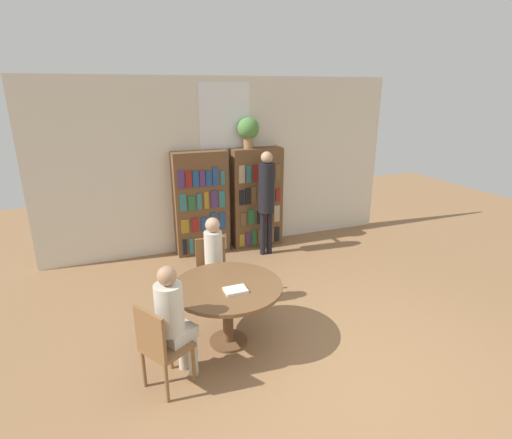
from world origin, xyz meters
TOP-DOWN VIEW (x-y plane):
  - ground_plane at (0.00, 0.00)m, footprint 16.00×16.00m
  - wall_back at (0.00, 3.95)m, footprint 6.40×0.07m
  - bookshelf_left at (-0.52, 3.76)m, footprint 0.92×0.34m
  - bookshelf_right at (0.52, 3.76)m, footprint 0.92×0.34m
  - flower_vase at (0.37, 3.76)m, footprint 0.38×0.38m
  - reading_table at (-0.91, 1.01)m, footprint 1.23×1.23m
  - chair_near_camera at (-1.73, 0.52)m, footprint 0.55×0.55m
  - chair_left_side at (-0.82, 1.96)m, footprint 0.43×0.43m
  - seated_reader_left at (-0.84, 1.77)m, footprint 0.26×0.37m
  - seated_reader_right at (-1.57, 0.61)m, footprint 0.41×0.40m
  - librarian_standing at (0.50, 3.26)m, footprint 0.27×0.54m
  - open_book_on_table at (-0.87, 0.84)m, footprint 0.24×0.18m

SIDE VIEW (x-z plane):
  - ground_plane at x=0.00m, z-range 0.00..0.00m
  - chair_near_camera at x=-1.73m, z-range 0.06..0.96m
  - chair_left_side at x=-0.82m, z-range 0.06..0.96m
  - reading_table at x=-0.91m, z-range 0.25..0.99m
  - seated_reader_left at x=-0.84m, z-range 0.08..1.34m
  - seated_reader_right at x=-1.57m, z-range 0.09..1.35m
  - open_book_on_table at x=-0.87m, z-range 0.74..0.77m
  - bookshelf_right at x=0.52m, z-range 0.00..1.80m
  - bookshelf_left at x=-0.52m, z-range 0.00..1.80m
  - librarian_standing at x=0.50m, z-range 0.19..2.01m
  - wall_back at x=0.00m, z-range 0.01..3.01m
  - flower_vase at x=0.37m, z-range 1.86..2.39m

